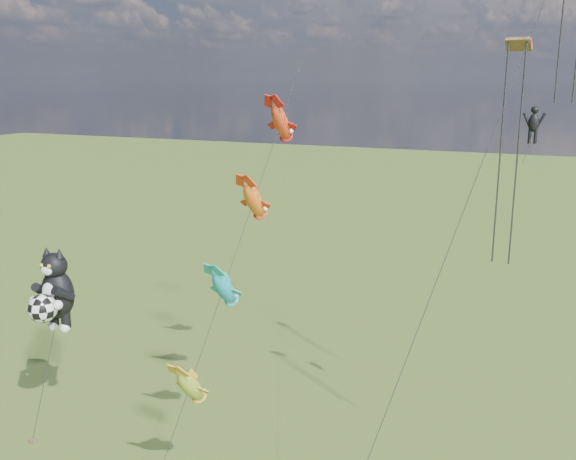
% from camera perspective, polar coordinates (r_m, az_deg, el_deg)
% --- Properties ---
extents(cat_kite_rig, '(2.17, 4.00, 9.96)m').
position_cam_1_polar(cat_kite_rig, '(37.07, -20.16, -5.25)').
color(cat_kite_rig, '#4F3A29').
rests_on(cat_kite_rig, ground).
extents(fish_windsock_rig, '(1.40, 15.95, 19.68)m').
position_cam_1_polar(fish_windsock_rig, '(30.88, -4.39, -1.27)').
color(fish_windsock_rig, '#4F3A29').
rests_on(fish_windsock_rig, ground).
extents(parafoil_rig, '(7.24, 16.40, 25.82)m').
position_cam_1_polar(parafoil_rig, '(28.26, 20.76, 10.48)').
color(parafoil_rig, '#4F3A29').
rests_on(parafoil_rig, ground).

